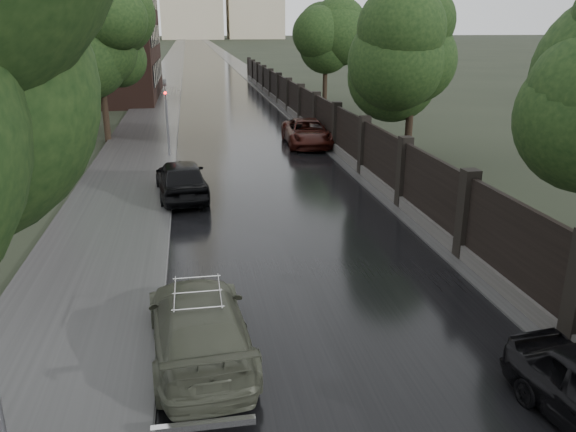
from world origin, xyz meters
The scene contains 11 objects.
road centered at (0.00, 190.00, 0.01)m, with size 8.00×420.00×0.02m, color black.
sidewalk_left centered at (-6.00, 190.00, 0.08)m, with size 4.00×420.00×0.16m, color #2D2D2D.
verge_right centered at (5.50, 190.00, 0.04)m, with size 3.00×420.00×0.08m, color #2D2D2D.
fence_right centered at (4.60, 32.01, 1.01)m, with size 0.45×75.72×2.70m.
tree_left_far centered at (-8.00, 30.00, 5.24)m, with size 4.25×4.25×7.39m.
tree_right_b centered at (7.50, 22.00, 4.95)m, with size 4.08×4.08×7.01m.
tree_right_c centered at (7.50, 40.00, 4.95)m, with size 4.08×4.08×7.01m.
traffic_light centered at (-4.30, 24.99, 2.40)m, with size 0.16×0.32×4.00m.
volga_sedan centered at (-3.15, 6.11, 0.70)m, with size 1.97×4.86×1.41m, color #484B3C.
hatchback_left centered at (-3.60, 17.68, 0.79)m, with size 1.87×4.65×1.58m, color black.
car_right_far centered at (3.40, 26.97, 0.74)m, with size 2.45×5.31×1.47m, color black.
Camera 1 is at (-3.08, -4.23, 6.53)m, focal length 35.00 mm.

